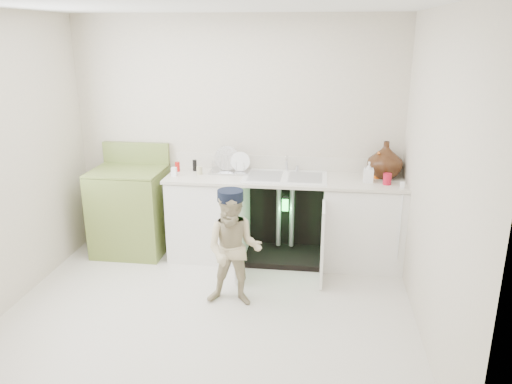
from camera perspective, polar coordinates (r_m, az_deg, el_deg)
ground at (r=4.44m, az=-5.40°, el=-13.64°), size 3.50×3.50×0.00m
room_shell at (r=3.94m, az=-5.92°, el=2.08°), size 6.00×5.50×1.26m
counter_run at (r=5.24m, az=3.79°, el=-2.67°), size 2.44×1.02×1.27m
avocado_stove at (r=5.58m, az=-14.13°, el=-1.94°), size 0.75×0.65×1.16m
repair_worker at (r=4.34m, az=-2.54°, el=-6.48°), size 0.68×0.86×1.05m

